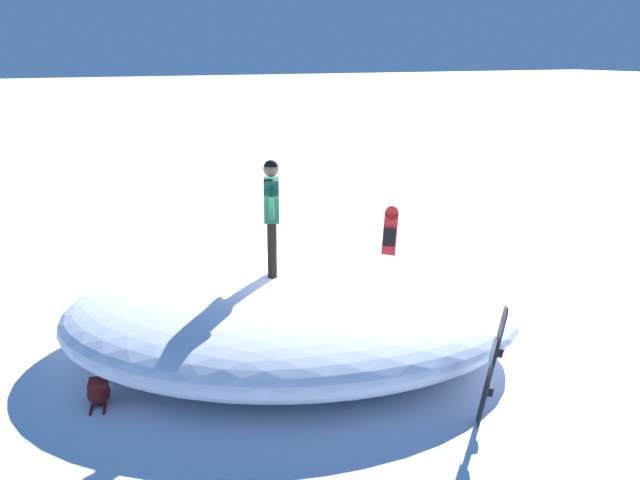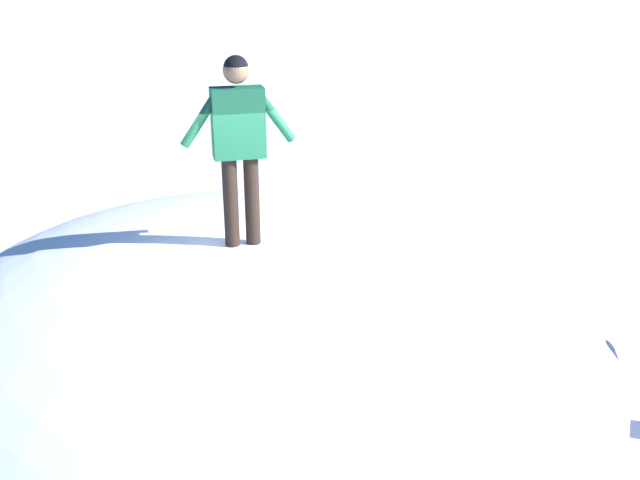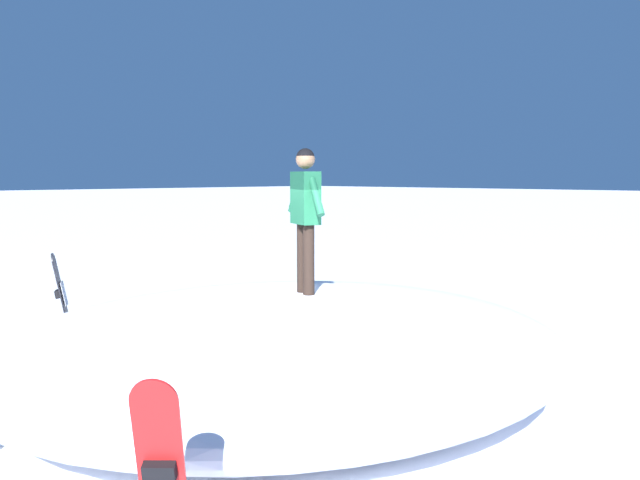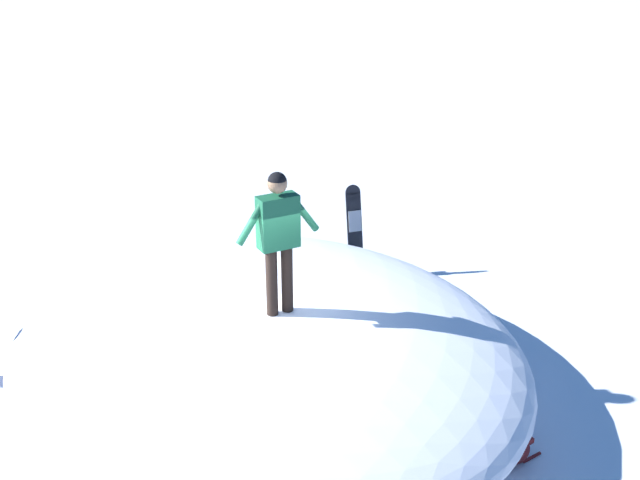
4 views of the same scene
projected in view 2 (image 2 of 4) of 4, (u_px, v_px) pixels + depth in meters
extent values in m
plane|color=white|center=(332.00, 370.00, 7.09)|extent=(240.00, 240.00, 0.00)
ellipsoid|color=white|center=(259.00, 315.00, 6.84)|extent=(7.81, 8.42, 1.23)
cylinder|color=black|center=(231.00, 202.00, 6.70)|extent=(0.14, 0.14, 0.85)
cylinder|color=black|center=(252.00, 201.00, 6.74)|extent=(0.14, 0.14, 0.85)
cube|color=#195638|center=(238.00, 123.00, 6.45)|extent=(0.52, 0.38, 0.63)
sphere|color=#936B4C|center=(236.00, 71.00, 6.28)|extent=(0.23, 0.23, 0.23)
cylinder|color=#195638|center=(201.00, 119.00, 6.36)|extent=(0.40, 0.23, 0.52)
cylinder|color=#195638|center=(274.00, 115.00, 6.51)|extent=(0.40, 0.23, 0.52)
sphere|color=black|center=(236.00, 68.00, 6.28)|extent=(0.22, 0.22, 0.22)
ellipsoid|color=maroon|center=(78.00, 270.00, 8.95)|extent=(0.46, 0.40, 0.32)
ellipsoid|color=maroon|center=(94.00, 272.00, 9.03)|extent=(0.17, 0.25, 0.15)
cube|color=maroon|center=(77.00, 260.00, 8.90)|extent=(0.39, 0.34, 0.06)
cylinder|color=maroon|center=(61.00, 281.00, 9.01)|extent=(0.27, 0.11, 0.04)
cylinder|color=maroon|center=(62.00, 286.00, 8.86)|extent=(0.27, 0.11, 0.04)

